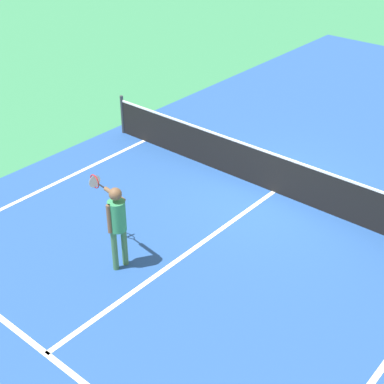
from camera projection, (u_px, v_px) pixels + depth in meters
The scene contains 6 objects.
ground_plane at pixel (274, 192), 13.13m from camera, with size 60.00×60.00×0.00m, color #337F51.
court_surface_inbounds at pixel (274, 192), 13.12m from camera, with size 10.62×24.40×0.00m, color #234C93.
line_service_near at pixel (46, 354), 8.94m from camera, with size 8.22×0.10×0.01m, color white.
line_center_service at pixel (182, 257), 11.03m from camera, with size 0.10×6.40×0.01m, color white.
net at pixel (275, 173), 12.87m from camera, with size 9.90×0.09×1.07m.
player_near at pixel (117, 218), 10.28m from camera, with size 1.19×0.62×1.70m.
Camera 1 is at (5.83, -9.79, 6.77)m, focal length 53.91 mm.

